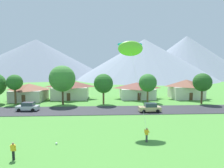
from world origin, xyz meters
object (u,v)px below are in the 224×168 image
house_right_center (137,90)px  parked_car_tan_west_end (150,108)px  house_left_center (71,89)px  kite_flyer_with_kite (131,49)px  tree_far_right (148,83)px  watcher_person (13,151)px  tree_left_of_center (15,83)px  parked_car_silver_mid_west (28,107)px  tree_center (202,82)px  soccer_ball (56,143)px  house_rightmost (186,89)px  tree_near_left (62,79)px  house_leftmost (29,92)px  tree_right_of_center (103,84)px

house_right_center → parked_car_tan_west_end: (-0.46, -16.12, -1.43)m
house_left_center → kite_flyer_with_kite: kite_flyer_with_kite is taller
tree_far_right → watcher_person: bearing=-125.0°
house_left_center → kite_flyer_with_kite: (12.74, -24.95, 8.64)m
house_left_center → tree_far_right: tree_far_right is taller
tree_left_of_center → parked_car_silver_mid_west: bearing=-51.8°
tree_left_of_center → watcher_person: tree_left_of_center is taller
tree_center → soccer_ball: 36.45m
tree_left_of_center → soccer_ball: tree_left_of_center is taller
tree_center → parked_car_tan_west_end: bearing=-152.6°
house_rightmost → tree_near_left: size_ratio=0.98×
house_right_center → parked_car_silver_mid_west: (-24.38, -13.96, -1.43)m
kite_flyer_with_kite → house_left_center: bearing=117.1°
house_left_center → parked_car_silver_mid_west: house_left_center is taller
house_leftmost → tree_left_of_center: (-1.34, -5.03, 2.83)m
house_left_center → tree_left_of_center: size_ratio=1.45×
tree_far_right → house_right_center: bearing=104.7°
house_rightmost → parked_car_tan_west_end: (-14.01, -15.14, -1.85)m
house_right_center → watcher_person: size_ratio=5.87×
house_rightmost → house_left_center: bearing=177.8°
house_leftmost → tree_near_left: tree_near_left is taller
house_rightmost → parked_car_silver_mid_west: (-37.94, -12.98, -1.85)m
house_right_center → soccer_ball: bearing=-115.8°
house_leftmost → watcher_person: size_ratio=5.02×
tree_left_of_center → tree_far_right: bearing=1.7°
tree_left_of_center → soccer_ball: 28.54m
house_left_center → soccer_ball: (3.50, -30.86, -2.51)m
tree_left_of_center → tree_far_right: 31.51m
parked_car_silver_mid_west → parked_car_tan_west_end: bearing=-5.2°
house_right_center → tree_right_of_center: (-9.33, -7.97, 2.58)m
kite_flyer_with_kite → soccer_ball: (-9.24, -5.91, -11.15)m
house_leftmost → house_right_center: 28.66m
tree_near_left → tree_far_right: 20.47m
house_left_center → kite_flyer_with_kite: 29.32m
house_left_center → tree_center: tree_center is taller
tree_right_of_center → house_left_center: bearing=137.6°
tree_right_of_center → parked_car_tan_west_end: (8.88, -8.15, -4.01)m
house_rightmost → tree_left_of_center: 43.96m
tree_center → parked_car_tan_west_end: 16.69m
house_right_center → kite_flyer_with_kite: (-5.59, -24.70, 8.97)m
tree_near_left → tree_left_of_center: 11.21m
house_left_center → tree_far_right: bearing=-17.4°
tree_right_of_center → house_leftmost: bearing=162.5°
tree_left_of_center → tree_right_of_center: size_ratio=0.97×
house_leftmost → parked_car_silver_mid_west: 12.87m
house_rightmost → parked_car_silver_mid_west: 40.14m
house_rightmost → tree_near_left: bearing=-168.2°
tree_near_left → soccer_ball: bearing=-80.1°
house_left_center → tree_center: 33.51m
tree_center → soccer_ball: size_ratio=30.28×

